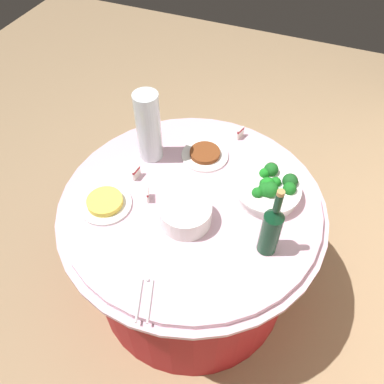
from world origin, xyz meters
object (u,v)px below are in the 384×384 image
at_px(plate_stack, 186,214).
at_px(broccoli_bowl, 269,189).
at_px(food_plate_fried_egg, 105,203).
at_px(label_placard_mid, 137,173).
at_px(food_plate_stir_fry, 205,154).
at_px(wine_bottle, 271,229).
at_px(serving_tongs, 145,299).
at_px(label_placard_rear, 240,132).
at_px(label_placard_front, 148,194).
at_px(decorative_fruit_vase, 149,131).

bearing_deg(plate_stack, broccoli_bowl, 132.45).
xyz_separation_m(food_plate_fried_egg, label_placard_mid, (-0.19, 0.05, 0.02)).
relative_size(food_plate_fried_egg, food_plate_stir_fry, 1.00).
bearing_deg(food_plate_fried_egg, wine_bottle, 93.91).
relative_size(wine_bottle, serving_tongs, 2.03).
relative_size(broccoli_bowl, food_plate_fried_egg, 1.27).
xyz_separation_m(broccoli_bowl, food_plate_fried_egg, (0.30, -0.62, -0.03)).
xyz_separation_m(wine_bottle, serving_tongs, (0.36, -0.34, -0.12)).
bearing_deg(broccoli_bowl, label_placard_mid, -78.96).
relative_size(plate_stack, food_plate_stir_fry, 0.95).
xyz_separation_m(food_plate_stir_fry, label_placard_rear, (-0.19, 0.11, 0.02)).
xyz_separation_m(plate_stack, food_plate_fried_egg, (0.05, -0.34, -0.03)).
distance_m(serving_tongs, food_plate_stir_fry, 0.75).
relative_size(wine_bottle, label_placard_front, 6.11).
distance_m(food_plate_stir_fry, label_placard_rear, 0.22).
bearing_deg(food_plate_fried_egg, serving_tongs, 47.26).
relative_size(food_plate_stir_fry, label_placard_mid, 4.00).
distance_m(plate_stack, label_placard_front, 0.20).
height_order(food_plate_fried_egg, label_placard_mid, label_placard_mid).
xyz_separation_m(label_placard_front, label_placard_mid, (-0.09, -0.10, 0.00)).
distance_m(decorative_fruit_vase, food_plate_fried_egg, 0.37).
relative_size(plate_stack, food_plate_fried_egg, 0.95).
distance_m(food_plate_stir_fry, label_placard_mid, 0.33).
bearing_deg(broccoli_bowl, decorative_fruit_vase, -94.22).
xyz_separation_m(decorative_fruit_vase, label_placard_rear, (-0.28, 0.35, -0.12)).
bearing_deg(wine_bottle, serving_tongs, -42.93).
xyz_separation_m(plate_stack, label_placard_front, (-0.05, -0.19, -0.01)).
bearing_deg(label_placard_front, serving_tongs, 24.78).
relative_size(food_plate_fried_egg, label_placard_rear, 4.00).
relative_size(food_plate_fried_egg, label_placard_mid, 4.00).
bearing_deg(label_placard_front, decorative_fruit_vase, -157.00).
distance_m(broccoli_bowl, decorative_fruit_vase, 0.58).
height_order(broccoli_bowl, label_placard_front, broccoli_bowl).
distance_m(plate_stack, wine_bottle, 0.35).
relative_size(broccoli_bowl, plate_stack, 1.33).
distance_m(broccoli_bowl, wine_bottle, 0.28).
relative_size(wine_bottle, food_plate_fried_egg, 1.53).
height_order(food_plate_stir_fry, label_placard_rear, label_placard_rear).
height_order(decorative_fruit_vase, serving_tongs, decorative_fruit_vase).
xyz_separation_m(plate_stack, decorative_fruit_vase, (-0.29, -0.30, 0.10)).
relative_size(label_placard_front, label_placard_rear, 1.00).
height_order(broccoli_bowl, label_placard_rear, broccoli_bowl).
xyz_separation_m(label_placard_mid, label_placard_rear, (-0.43, 0.35, 0.00)).
bearing_deg(plate_stack, food_plate_stir_fry, -170.94).
bearing_deg(decorative_fruit_vase, label_placard_mid, 1.17).
height_order(decorative_fruit_vase, food_plate_stir_fry, decorative_fruit_vase).
xyz_separation_m(food_plate_fried_egg, label_placard_front, (-0.10, 0.15, 0.02)).
xyz_separation_m(broccoli_bowl, label_placard_front, (0.21, -0.47, -0.01)).
distance_m(wine_bottle, decorative_fruit_vase, 0.70).
relative_size(food_plate_fried_egg, label_placard_front, 4.00).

